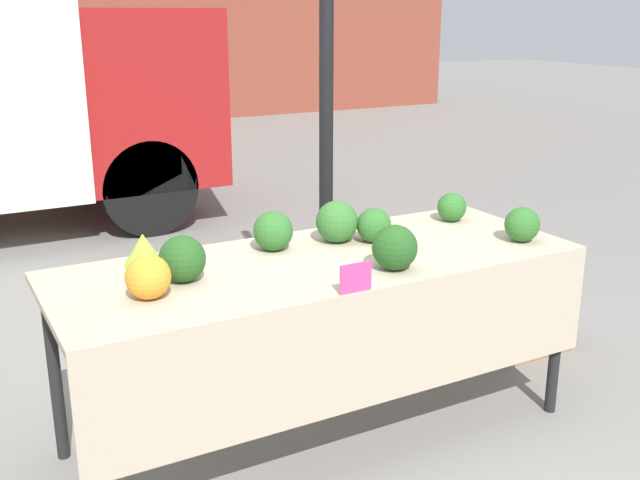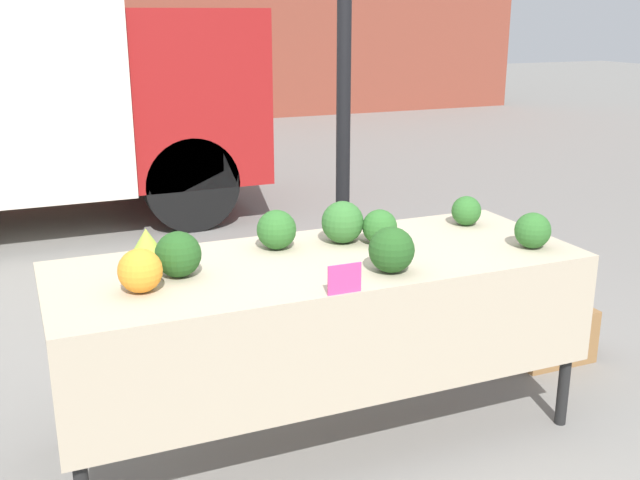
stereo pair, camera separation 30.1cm
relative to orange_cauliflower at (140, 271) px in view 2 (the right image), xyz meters
name	(u,v)px [view 2 (the right image)]	position (x,y,z in m)	size (l,w,h in m)	color
ground_plane	(320,432)	(0.73, 0.10, -0.88)	(40.00, 40.00, 0.00)	gray
tent_pole	(343,121)	(1.15, 0.79, 0.37)	(0.07, 0.07, 2.49)	black
market_table	(326,286)	(0.73, 0.03, -0.18)	(2.16, 0.81, 0.80)	tan
orange_cauliflower	(140,271)	(0.00, 0.00, 0.00)	(0.16, 0.16, 0.16)	orange
romanesco_head	(147,244)	(0.09, 0.37, -0.02)	(0.16, 0.16, 0.13)	#93B238
broccoli_head_0	(178,254)	(0.16, 0.11, 0.01)	(0.18, 0.18, 0.18)	#23511E
broccoli_head_1	(392,250)	(0.93, -0.16, 0.01)	(0.18, 0.18, 0.18)	#23511E
broccoli_head_2	(380,227)	(1.05, 0.19, 0.00)	(0.15, 0.15, 0.15)	#2D6628
broccoli_head_3	(343,222)	(0.91, 0.27, 0.01)	(0.18, 0.18, 0.18)	#336B2D
broccoli_head_4	(466,211)	(1.56, 0.30, -0.01)	(0.14, 0.14, 0.14)	#2D6628
broccoli_head_5	(277,230)	(0.62, 0.29, 0.00)	(0.17, 0.17, 0.17)	#2D6628
broccoli_head_6	(533,231)	(1.62, -0.11, 0.00)	(0.15, 0.15, 0.15)	#2D6628
price_sign	(345,279)	(0.66, -0.30, -0.02)	(0.13, 0.01, 0.11)	#E53D84
produce_crate	(551,334)	(2.13, 0.29, -0.74)	(0.41, 0.26, 0.28)	olive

